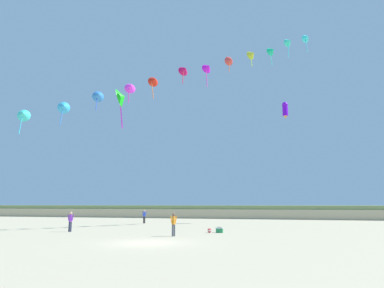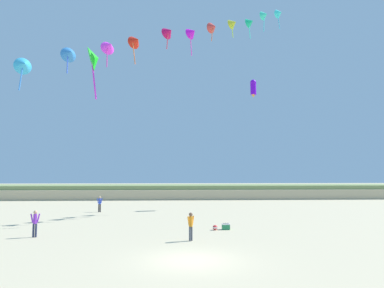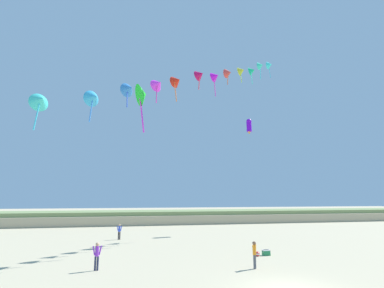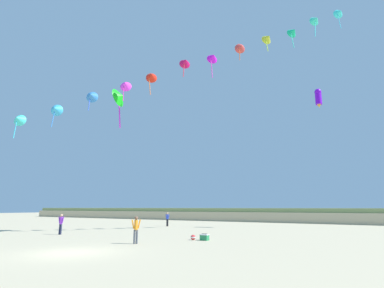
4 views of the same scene
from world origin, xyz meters
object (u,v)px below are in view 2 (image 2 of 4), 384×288
at_px(beach_cooler, 226,227).
at_px(large_kite_mid_trail, 253,88).
at_px(person_near_left, 191,224).
at_px(person_mid_center, 35,222).
at_px(large_kite_low_lead, 95,59).
at_px(person_near_right, 100,203).
at_px(beach_ball, 215,228).

bearing_deg(beach_cooler, large_kite_mid_trail, 69.96).
xyz_separation_m(person_near_left, large_kite_mid_trail, (8.90, 20.89, 13.92)).
bearing_deg(person_mid_center, person_near_left, -9.61).
height_order(large_kite_low_lead, beach_cooler, large_kite_low_lead).
distance_m(person_near_left, person_near_right, 18.21).
bearing_deg(person_near_left, large_kite_mid_trail, 66.92).
bearing_deg(large_kite_low_lead, person_near_left, -35.53).
bearing_deg(large_kite_mid_trail, person_near_right, -164.27).
relative_size(large_kite_low_lead, large_kite_mid_trail, 1.83).
distance_m(large_kite_low_lead, beach_ball, 15.94).
xyz_separation_m(person_mid_center, large_kite_low_lead, (2.72, 3.53, 12.08)).
height_order(person_near_right, beach_ball, person_near_right).
bearing_deg(large_kite_mid_trail, large_kite_low_lead, -136.03).
bearing_deg(large_kite_low_lead, person_near_right, 98.79).
relative_size(person_near_right, beach_ball, 4.60).
bearing_deg(person_near_right, beach_cooler, -45.05).
bearing_deg(person_near_left, beach_cooler, 55.86).
relative_size(person_mid_center, beach_ball, 4.74).
xyz_separation_m(person_near_right, beach_cooler, (11.74, -11.76, -0.75)).
bearing_deg(beach_cooler, large_kite_low_lead, 173.55).
bearing_deg(person_near_right, large_kite_mid_trail, 15.73).
height_order(person_mid_center, large_kite_low_lead, large_kite_low_lead).
height_order(large_kite_low_lead, large_kite_mid_trail, large_kite_mid_trail).
bearing_deg(large_kite_low_lead, beach_cooler, -6.45).
height_order(beach_cooler, beach_ball, beach_cooler).
relative_size(person_near_left, person_near_right, 1.03).
bearing_deg(person_near_left, beach_ball, 63.43).
relative_size(large_kite_low_lead, beach_cooler, 7.36).
height_order(person_near_right, beach_cooler, person_near_right).
xyz_separation_m(person_near_left, person_mid_center, (-10.04, 1.70, -0.00)).
xyz_separation_m(person_mid_center, large_kite_mid_trail, (18.94, 19.18, 13.92)).
relative_size(person_near_right, beach_cooler, 2.89).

